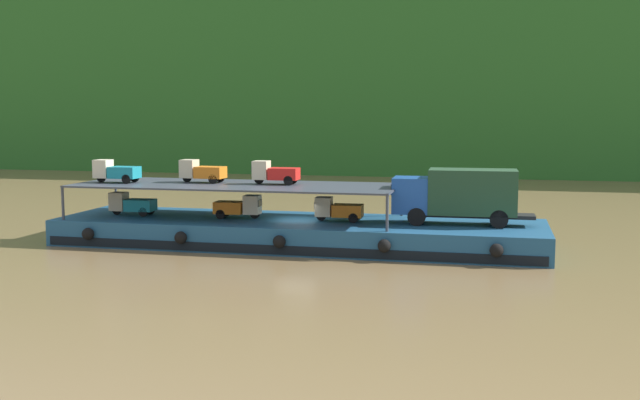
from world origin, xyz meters
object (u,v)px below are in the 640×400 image
Objects in this scene: mini_truck_upper_mid at (202,171)px; mini_truck_lower_aft at (239,207)px; mini_truck_upper_stern at (116,171)px; mini_truck_lower_stern at (132,204)px; cargo_barge at (297,233)px; covered_lorry at (458,194)px; mini_truck_upper_fore at (275,173)px; mini_truck_lower_mid at (338,209)px.

mini_truck_lower_aft is at bearing -16.53° from mini_truck_upper_mid.
mini_truck_upper_stern is at bearing -176.69° from mini_truck_lower_aft.
mini_truck_lower_stern is 6.81m from mini_truck_lower_aft.
cargo_barge is 3.60× the size of covered_lorry.
mini_truck_upper_mid is at bearing 163.47° from mini_truck_lower_aft.
mini_truck_upper_fore reaches higher than mini_truck_lower_aft.
mini_truck_lower_aft is 1.01× the size of mini_truck_upper_fore.
covered_lorry reaches higher than cargo_barge.
mini_truck_upper_fore reaches higher than mini_truck_lower_mid.
mini_truck_upper_mid reaches higher than covered_lorry.
mini_truck_lower_aft is (6.81, 0.21, 0.00)m from mini_truck_lower_stern.
mini_truck_lower_aft is at bearing 3.31° from mini_truck_upper_stern.
covered_lorry is at bearing 2.47° from mini_truck_upper_stern.
mini_truck_upper_stern is (-0.88, -0.23, 2.00)m from mini_truck_lower_stern.
mini_truck_lower_aft is at bearing -178.03° from covered_lorry.
mini_truck_lower_mid is at bearing 1.53° from mini_truck_lower_stern.
mini_truck_lower_aft is 2.94m from mini_truck_upper_fore.
mini_truck_upper_mid is at bearing 13.20° from mini_truck_lower_stern.
mini_truck_lower_stern is (-19.59, -0.65, -1.00)m from covered_lorry.
mini_truck_lower_aft is at bearing -178.78° from mini_truck_lower_mid.
mini_truck_lower_mid is at bearing -4.29° from mini_truck_upper_mid.
cargo_barge is at bearing -6.15° from mini_truck_upper_mid.
mini_truck_upper_stern is at bearing -173.16° from mini_truck_upper_fore.
cargo_barge is 7.10m from mini_truck_upper_mid.
mini_truck_upper_mid is at bearing 175.71° from mini_truck_lower_mid.
mini_truck_lower_stern is 4.76m from mini_truck_upper_mid.
cargo_barge is 3.85m from mini_truck_lower_aft.
mini_truck_upper_fore is at bearing 6.03° from mini_truck_lower_stern.
mini_truck_upper_stern is at bearing -177.61° from mini_truck_lower_mid.
mini_truck_lower_stern is at bearing -173.97° from mini_truck_upper_fore.
cargo_barge is 10.35× the size of mini_truck_upper_stern.
mini_truck_lower_mid is 1.01× the size of mini_truck_upper_stern.
mini_truck_lower_stern is at bearing -178.47° from mini_truck_lower_mid.
mini_truck_upper_mid is 1.01× the size of mini_truck_upper_fore.
mini_truck_lower_aft reaches higher than cargo_barge.
mini_truck_upper_stern reaches higher than cargo_barge.
mini_truck_upper_fore is at bearing -0.63° from mini_truck_upper_mid.
mini_truck_upper_stern is 0.98× the size of mini_truck_upper_mid.
mini_truck_lower_stern reaches higher than cargo_barge.
mini_truck_lower_mid is 13.84m from mini_truck_upper_stern.
mini_truck_lower_stern is 2.20m from mini_truck_upper_stern.
mini_truck_upper_fore is at bearing 171.47° from mini_truck_lower_mid.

